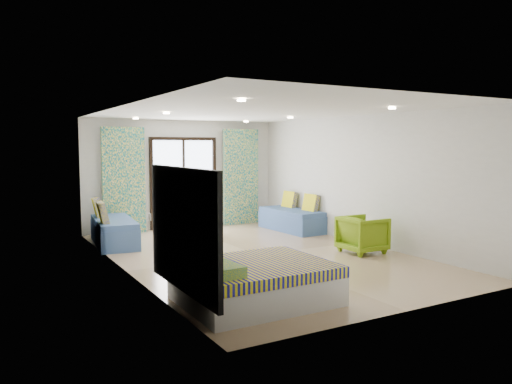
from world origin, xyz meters
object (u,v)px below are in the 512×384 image
daybed_left (113,230)px  coffee_table (203,221)px  armchair (363,233)px  daybed_right (292,219)px  bed (254,282)px

daybed_left → coffee_table: size_ratio=2.55×
daybed_left → coffee_table: daybed_left is taller
daybed_left → armchair: daybed_left is taller
daybed_left → daybed_right: (4.23, -0.38, -0.01)m
coffee_table → bed: bearing=-106.1°
bed → daybed_right: size_ratio=1.00×
bed → daybed_left: size_ratio=0.94×
daybed_right → coffee_table: daybed_right is taller
armchair → coffee_table: bearing=33.0°
bed → daybed_left: (-0.64, 4.84, 0.02)m
coffee_table → armchair: bearing=-57.5°
bed → armchair: 3.73m
coffee_table → armchair: size_ratio=1.00×
bed → coffee_table: size_ratio=2.41×
bed → armchair: (3.34, 1.64, 0.12)m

